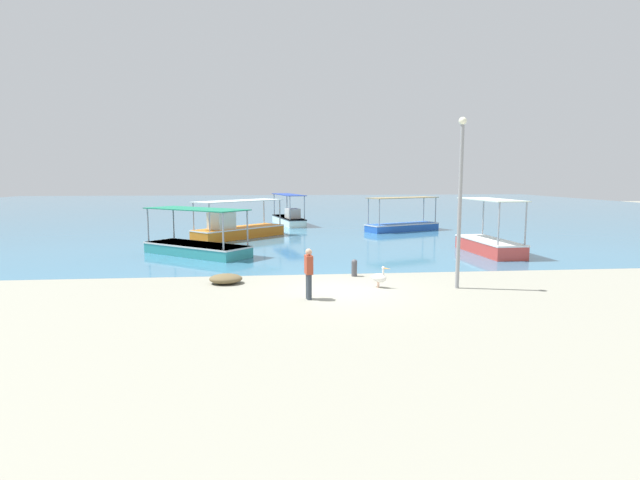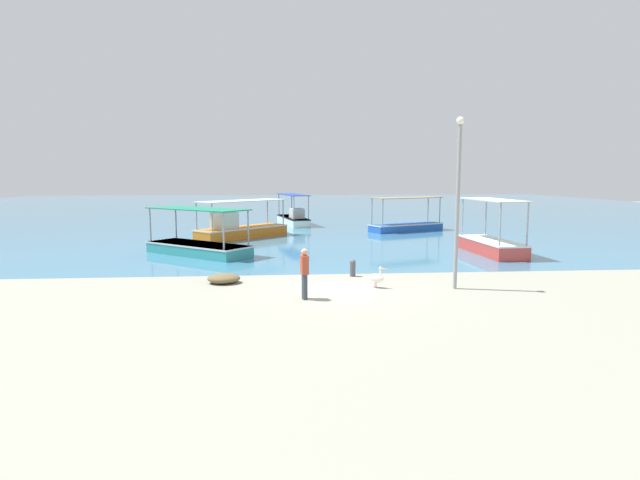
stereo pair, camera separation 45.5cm
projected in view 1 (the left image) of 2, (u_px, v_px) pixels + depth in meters
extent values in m
plane|color=gray|center=(340.00, 290.00, 17.77)|extent=(120.00, 120.00, 0.00)
cube|color=teal|center=(290.00, 208.00, 65.16)|extent=(110.00, 90.00, 0.00)
cube|color=blue|center=(402.00, 227.00, 37.33)|extent=(5.95, 3.84, 0.55)
cube|color=silver|center=(402.00, 224.00, 37.30)|extent=(6.00, 3.89, 0.08)
cylinder|color=#99999E|center=(424.00, 209.00, 39.07)|extent=(0.08, 0.08, 1.90)
cylinder|color=#99999E|center=(436.00, 210.00, 37.91)|extent=(0.08, 0.08, 1.90)
cylinder|color=#99999E|center=(368.00, 211.00, 36.44)|extent=(0.08, 0.08, 1.90)
cylinder|color=#99999E|center=(379.00, 213.00, 35.28)|extent=(0.08, 0.08, 1.90)
cube|color=#8A7952|center=(403.00, 198.00, 37.05)|extent=(5.80, 3.85, 0.05)
cube|color=orange|center=(239.00, 232.00, 33.02)|extent=(5.97, 5.89, 0.71)
cube|color=silver|center=(239.00, 228.00, 32.98)|extent=(6.02, 5.95, 0.08)
cylinder|color=#99999E|center=(264.00, 211.00, 35.67)|extent=(0.08, 0.08, 1.72)
cylinder|color=#99999E|center=(280.00, 212.00, 34.64)|extent=(0.08, 0.08, 1.72)
cylinder|color=#99999E|center=(193.00, 216.00, 31.08)|extent=(0.08, 0.08, 1.72)
cylinder|color=#99999E|center=(209.00, 218.00, 30.06)|extent=(0.08, 0.08, 1.72)
cube|color=silver|center=(239.00, 201.00, 32.75)|extent=(5.89, 5.82, 0.05)
cube|color=beige|center=(221.00, 221.00, 31.79)|extent=(1.87, 1.87, 1.06)
cube|color=white|center=(288.00, 221.00, 42.31)|extent=(2.70, 6.43, 0.63)
cube|color=black|center=(288.00, 217.00, 42.27)|extent=(2.75, 6.47, 0.08)
cylinder|color=#99999E|center=(274.00, 204.00, 44.70)|extent=(0.08, 0.08, 1.87)
cylinder|color=#99999E|center=(287.00, 204.00, 45.05)|extent=(0.08, 0.08, 1.87)
cylinder|color=#99999E|center=(290.00, 208.00, 39.24)|extent=(0.08, 0.08, 1.87)
cylinder|color=#99999E|center=(304.00, 208.00, 39.60)|extent=(0.08, 0.08, 1.87)
cube|color=navy|center=(288.00, 195.00, 42.03)|extent=(2.76, 6.25, 0.05)
cube|color=beige|center=(293.00, 213.00, 40.88)|extent=(1.28, 1.64, 0.80)
cube|color=#CD4038|center=(489.00, 246.00, 26.29)|extent=(1.82, 5.04, 0.74)
cube|color=silver|center=(489.00, 240.00, 26.25)|extent=(1.86, 5.08, 0.08)
cylinder|color=#99999E|center=(526.00, 224.00, 24.00)|extent=(0.08, 0.08, 2.08)
cylinder|color=#99999E|center=(499.00, 224.00, 23.81)|extent=(0.08, 0.08, 2.08)
cylinder|color=#99999E|center=(483.00, 216.00, 28.41)|extent=(0.08, 0.08, 2.08)
cylinder|color=#99999E|center=(460.00, 217.00, 28.22)|extent=(0.08, 0.08, 2.08)
cube|color=silver|center=(491.00, 200.00, 25.98)|extent=(1.91, 4.85, 0.05)
cube|color=teal|center=(197.00, 249.00, 25.79)|extent=(5.87, 5.26, 0.58)
cube|color=silver|center=(197.00, 245.00, 25.76)|extent=(5.92, 5.31, 0.08)
cylinder|color=#99999E|center=(247.00, 228.00, 24.87)|extent=(0.08, 0.08, 1.78)
cylinder|color=#99999E|center=(223.00, 231.00, 23.44)|extent=(0.08, 0.08, 1.78)
cylinder|color=#99999E|center=(174.00, 223.00, 27.83)|extent=(0.08, 0.08, 1.78)
cylinder|color=#99999E|center=(148.00, 225.00, 26.41)|extent=(0.08, 0.08, 1.78)
cube|color=#1C7657|center=(196.00, 209.00, 25.52)|extent=(5.77, 5.21, 0.05)
cylinder|color=#E0997A|center=(379.00, 284.00, 18.28)|extent=(0.03, 0.03, 0.22)
cylinder|color=#E0997A|center=(378.00, 285.00, 18.20)|extent=(0.03, 0.03, 0.22)
ellipsoid|color=white|center=(379.00, 278.00, 18.20)|extent=(0.62, 0.56, 0.32)
ellipsoid|color=white|center=(373.00, 277.00, 18.32)|extent=(0.20, 0.19, 0.10)
cylinder|color=white|center=(383.00, 272.00, 18.09)|extent=(0.07, 0.07, 0.26)
sphere|color=white|center=(383.00, 268.00, 18.07)|extent=(0.11, 0.11, 0.11)
cone|color=#E5933F|center=(387.00, 269.00, 17.98)|extent=(0.27, 0.23, 0.06)
cylinder|color=gray|center=(460.00, 208.00, 17.80)|extent=(0.14, 0.14, 5.85)
sphere|color=#EAEACC|center=(463.00, 121.00, 17.41)|extent=(0.28, 0.28, 0.28)
cylinder|color=#47474C|center=(354.00, 270.00, 20.29)|extent=(0.23, 0.23, 0.55)
sphere|color=#4C4C51|center=(354.00, 262.00, 20.25)|extent=(0.24, 0.24, 0.24)
cylinder|color=#343E48|center=(309.00, 287.00, 16.38)|extent=(0.16, 0.16, 0.85)
cylinder|color=#343E48|center=(308.00, 286.00, 16.55)|extent=(0.16, 0.16, 0.85)
cube|color=#AA412A|center=(309.00, 265.00, 16.37)|extent=(0.27, 0.43, 0.62)
sphere|color=tan|center=(309.00, 252.00, 16.32)|extent=(0.22, 0.22, 0.22)
ellipsoid|color=brown|center=(226.00, 279.00, 18.92)|extent=(1.24, 1.06, 0.36)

